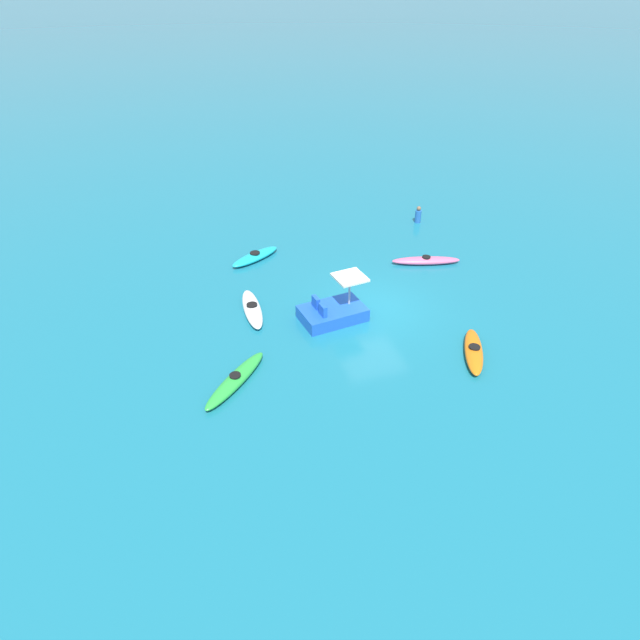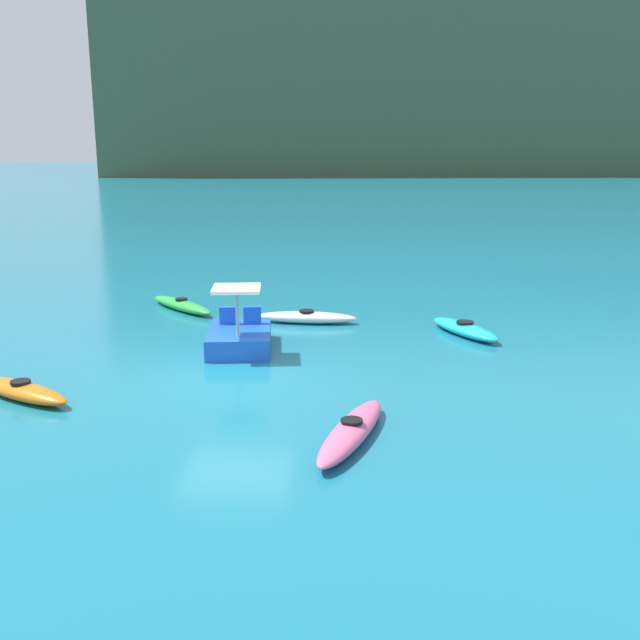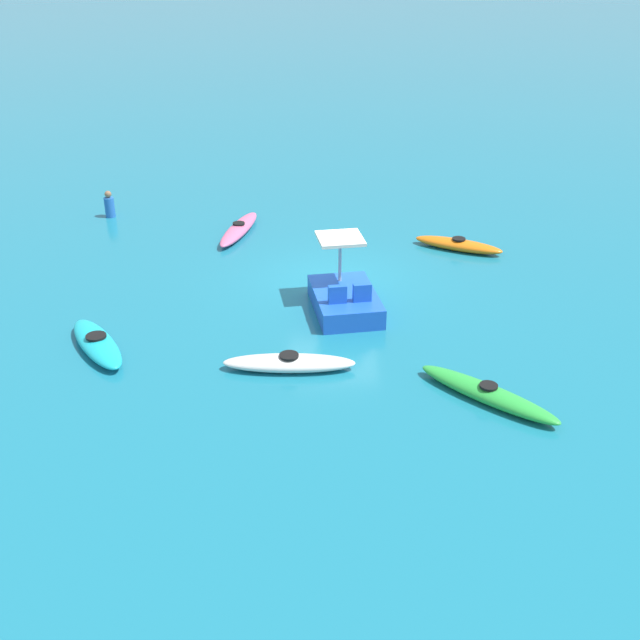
{
  "view_description": "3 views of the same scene",
  "coord_description": "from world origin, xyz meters",
  "px_view_note": "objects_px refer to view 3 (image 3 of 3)",
  "views": [
    {
      "loc": [
        -15.8,
        7.13,
        11.07
      ],
      "look_at": [
        -1.08,
        2.55,
        0.65
      ],
      "focal_mm": 29.2,
      "sensor_mm": 36.0,
      "label": 1
    },
    {
      "loc": [
        3.19,
        -14.79,
        4.74
      ],
      "look_at": [
        1.68,
        2.82,
        0.52
      ],
      "focal_mm": 39.75,
      "sensor_mm": 36.0,
      "label": 2
    },
    {
      "loc": [
        0.85,
        18.72,
        8.41
      ],
      "look_at": [
        0.43,
        2.83,
        0.27
      ],
      "focal_mm": 42.79,
      "sensor_mm": 36.0,
      "label": 3
    }
  ],
  "objects_px": {
    "kayak_pink": "(239,229)",
    "kayak_white": "(289,363)",
    "pedal_boat_blue": "(345,298)",
    "kayak_orange": "(458,245)",
    "kayak_cyan": "(97,343)",
    "kayak_green": "(488,394)",
    "person_near_shore": "(109,205)"
  },
  "relations": [
    {
      "from": "kayak_green",
      "to": "person_near_shore",
      "type": "relative_size",
      "value": 3.04
    },
    {
      "from": "kayak_green",
      "to": "person_near_shore",
      "type": "distance_m",
      "value": 15.07
    },
    {
      "from": "kayak_cyan",
      "to": "kayak_green",
      "type": "relative_size",
      "value": 0.99
    },
    {
      "from": "kayak_cyan",
      "to": "person_near_shore",
      "type": "relative_size",
      "value": 3.0
    },
    {
      "from": "person_near_shore",
      "to": "kayak_pink",
      "type": "bearing_deg",
      "value": 158.4
    },
    {
      "from": "kayak_cyan",
      "to": "kayak_orange",
      "type": "xyz_separation_m",
      "value": [
        -9.24,
        -5.78,
        -0.0
      ]
    },
    {
      "from": "kayak_pink",
      "to": "kayak_white",
      "type": "relative_size",
      "value": 1.09
    },
    {
      "from": "kayak_white",
      "to": "kayak_green",
      "type": "bearing_deg",
      "value": 161.64
    },
    {
      "from": "kayak_pink",
      "to": "kayak_green",
      "type": "bearing_deg",
      "value": 120.35
    },
    {
      "from": "kayak_pink",
      "to": "pedal_boat_blue",
      "type": "xyz_separation_m",
      "value": [
        -2.99,
        5.42,
        0.17
      ]
    },
    {
      "from": "kayak_cyan",
      "to": "kayak_green",
      "type": "bearing_deg",
      "value": 164.47
    },
    {
      "from": "kayak_orange",
      "to": "kayak_cyan",
      "type": "bearing_deg",
      "value": 32.0
    },
    {
      "from": "kayak_pink",
      "to": "kayak_white",
      "type": "height_order",
      "value": "same"
    },
    {
      "from": "kayak_orange",
      "to": "kayak_white",
      "type": "distance_m",
      "value": 8.37
    },
    {
      "from": "kayak_green",
      "to": "kayak_white",
      "type": "xyz_separation_m",
      "value": [
        3.98,
        -1.32,
        0.0
      ]
    },
    {
      "from": "kayak_orange",
      "to": "kayak_white",
      "type": "height_order",
      "value": "same"
    },
    {
      "from": "kayak_green",
      "to": "kayak_white",
      "type": "bearing_deg",
      "value": -18.36
    },
    {
      "from": "kayak_green",
      "to": "kayak_orange",
      "type": "bearing_deg",
      "value": -96.66
    },
    {
      "from": "kayak_cyan",
      "to": "pedal_boat_blue",
      "type": "height_order",
      "value": "pedal_boat_blue"
    },
    {
      "from": "pedal_boat_blue",
      "to": "person_near_shore",
      "type": "height_order",
      "value": "pedal_boat_blue"
    },
    {
      "from": "pedal_boat_blue",
      "to": "kayak_white",
      "type": "bearing_deg",
      "value": 64.56
    },
    {
      "from": "kayak_pink",
      "to": "kayak_green",
      "type": "height_order",
      "value": "same"
    },
    {
      "from": "kayak_pink",
      "to": "pedal_boat_blue",
      "type": "distance_m",
      "value": 6.19
    },
    {
      "from": "kayak_cyan",
      "to": "kayak_pink",
      "type": "height_order",
      "value": "same"
    },
    {
      "from": "kayak_orange",
      "to": "kayak_green",
      "type": "xyz_separation_m",
      "value": [
        0.94,
        8.09,
        -0.0
      ]
    },
    {
      "from": "kayak_cyan",
      "to": "kayak_pink",
      "type": "distance_m",
      "value": 7.76
    },
    {
      "from": "kayak_cyan",
      "to": "pedal_boat_blue",
      "type": "distance_m",
      "value": 5.97
    },
    {
      "from": "kayak_pink",
      "to": "kayak_orange",
      "type": "xyz_separation_m",
      "value": [
        -6.56,
        1.5,
        0.0
      ]
    },
    {
      "from": "pedal_boat_blue",
      "to": "kayak_pink",
      "type": "bearing_deg",
      "value": -61.17
    },
    {
      "from": "kayak_pink",
      "to": "kayak_white",
      "type": "bearing_deg",
      "value": 101.17
    },
    {
      "from": "kayak_cyan",
      "to": "kayak_pink",
      "type": "xyz_separation_m",
      "value": [
        -2.69,
        -7.28,
        -0.0
      ]
    },
    {
      "from": "kayak_cyan",
      "to": "kayak_green",
      "type": "xyz_separation_m",
      "value": [
        -8.3,
        2.31,
        -0.0
      ]
    }
  ]
}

